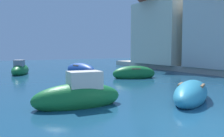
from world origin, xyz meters
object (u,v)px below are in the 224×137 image
waterfront_building_annex (175,27)px  moored_boat_4 (81,70)px  moored_boat_1 (134,74)px  moored_boat_2 (20,70)px  moored_boat_7 (191,94)px  moored_boat_6 (78,96)px

waterfront_building_annex → moored_boat_4: bearing=-176.2°
moored_boat_1 → waterfront_building_annex: size_ratio=0.43×
moored_boat_2 → moored_boat_4: 4.79m
moored_boat_7 → moored_boat_6: bearing=-51.4°
moored_boat_2 → waterfront_building_annex: bearing=-74.2°
moored_boat_1 → moored_boat_4: 5.08m
moored_boat_4 → moored_boat_6: size_ratio=1.28×
moored_boat_6 → moored_boat_7: size_ratio=0.92×
moored_boat_4 → moored_boat_6: (-4.17, -10.34, 0.06)m
moored_boat_1 → moored_boat_6: 8.48m
moored_boat_4 → moored_boat_7: 11.68m
moored_boat_2 → moored_boat_6: bearing=-158.8°
moored_boat_4 → moored_boat_6: 11.15m
moored_boat_7 → waterfront_building_annex: bearing=-165.1°
moored_boat_4 → waterfront_building_annex: bearing=-94.7°
moored_boat_6 → moored_boat_7: bearing=165.7°
moored_boat_2 → moored_boat_7: (4.27, -13.60, -0.05)m
moored_boat_2 → moored_boat_4: moored_boat_2 is taller
moored_boat_6 → waterfront_building_annex: size_ratio=0.43×
moored_boat_6 → moored_boat_7: 4.26m
moored_boat_2 → moored_boat_6: (0.22, -12.27, 0.03)m
moored_boat_1 → moored_boat_4: size_ratio=0.79×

